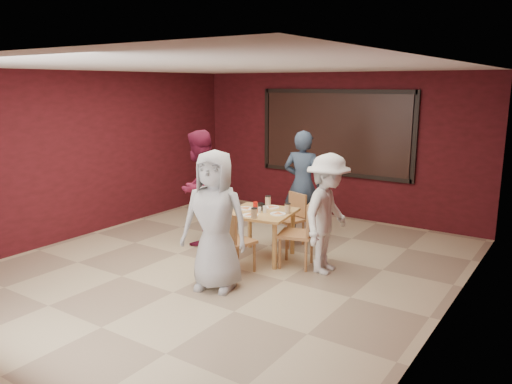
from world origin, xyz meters
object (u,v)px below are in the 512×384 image
Objects in this scene: dining_table at (261,217)px; diner_left at (199,188)px; chair_front at (232,238)px; diner_back at (303,184)px; diner_front at (215,221)px; diner_right at (327,214)px; chair_back at (292,216)px; chair_left at (220,220)px; chair_right at (302,230)px.

dining_table is 0.57× the size of diner_left.
chair_front is 2.08m from diner_back.
dining_table is at bearing 80.00° from diner_front.
diner_right is (1.04, 0.79, 0.33)m from chair_front.
chair_front is 1.56m from diner_left.
chair_back is 2.18m from diner_front.
chair_left is at bearing 78.31° from diner_left.
diner_left reaches higher than chair_left.
diner_front is (0.11, -2.14, 0.42)m from chair_back.
diner_right is (1.03, -0.83, 0.36)m from chair_back.
diner_left is at bearing -147.52° from chair_back.
chair_right is 0.53× the size of diner_back.
diner_back is at bearing 37.96° from diner_right.
chair_right is at bearing 76.14° from diner_left.
diner_front is (0.12, -0.52, 0.39)m from chair_front.
diner_right is (1.07, 0.03, 0.20)m from dining_table.
chair_front reaches higher than dining_table.
dining_table reaches higher than chair_left.
diner_front is at bearing 84.02° from diner_back.
dining_table is 0.63× the size of diner_right.
chair_back is at bearing 76.37° from diner_front.
dining_table is 0.59× the size of diner_front.
chair_front is at bearing 86.74° from diner_front.
chair_front is 1.35m from diner_right.
chair_left is 1.70m from diner_front.
diner_left is (-1.39, 1.32, 0.03)m from diner_front.
dining_table is 1.31m from diner_front.
diner_right is (2.32, -0.01, -0.10)m from diner_left.
diner_back is at bearing 122.55° from diner_left.
dining_table reaches higher than chair_back.
chair_back is at bearing 87.94° from diner_back.
chair_right is 0.54× the size of diner_front.
chair_right is at bearing -52.73° from chair_back.
chair_right is 1.97m from diner_left.
diner_right reaches higher than dining_table.
diner_right is at bearing -0.57° from chair_left.
diner_back reaches higher than diner_front.
diner_back is at bearing 77.16° from diner_front.
diner_front is (-0.54, -1.28, 0.35)m from chair_right.
diner_left reaches higher than chair_back.
diner_back reaches higher than diner_right.
chair_back is 0.87× the size of chair_right.
diner_left is 1.12× the size of diner_right.
chair_front is at bearing -43.45° from chair_left.
diner_left is (-1.94, 0.04, 0.38)m from chair_right.
diner_back reaches higher than chair_back.
diner_left is at bearing -178.87° from chair_left.
diner_left is (-1.27, 0.80, 0.43)m from chair_front.
diner_left is at bearing 147.86° from chair_front.
dining_table is 1.09m from diner_right.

